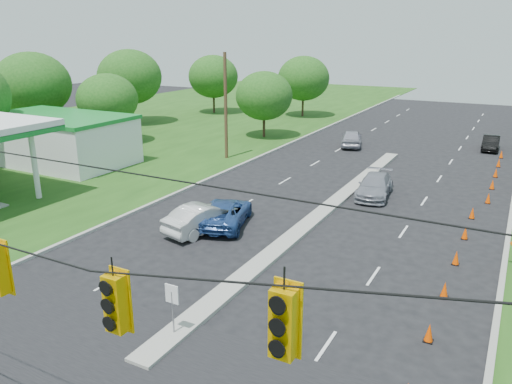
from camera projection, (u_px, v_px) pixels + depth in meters
The scene contains 26 objects.
curb_left at pixel (251, 162), 42.57m from camera, with size 0.25×110.00×0.16m, color gray.
median at pixel (324, 212), 30.45m from camera, with size 1.00×34.00×0.18m, color gray.
median_sign at pixel (172, 300), 17.41m from camera, with size 0.55×0.06×2.05m.
utility_pole_far_left at pixel (226, 107), 42.31m from camera, with size 0.28×0.28×9.00m, color #422D1C.
gas_station at pixel (43, 137), 39.72m from camera, with size 18.40×19.70×5.20m.
cone_2 at pixel (429, 333), 17.46m from camera, with size 0.32×0.32×0.70m, color #F94800.
cone_3 at pixel (445, 290), 20.40m from camera, with size 0.32×0.32×0.70m, color #F94800.
cone_4 at pixel (456, 258), 23.34m from camera, with size 0.32×0.32×0.70m, color #F94800.
cone_5 at pixel (465, 233), 26.28m from camera, with size 0.32×0.32×0.70m, color #F94800.
cone_6 at pixel (472, 213), 29.22m from camera, with size 0.32×0.32×0.70m, color #F94800.
cone_7 at pixel (488, 198), 31.89m from camera, with size 0.32×0.32×0.70m, color #F94800.
cone_8 at pixel (492, 184), 34.83m from camera, with size 0.32×0.32×0.70m, color #F94800.
cone_9 at pixel (496, 173), 37.77m from camera, with size 0.32×0.32×0.70m, color #F94800.
cone_10 at pixel (499, 163), 40.71m from camera, with size 0.32×0.32×0.70m, color #F94800.
cone_11 at pixel (501, 154), 43.65m from camera, with size 0.32×0.32×0.70m, color #F94800.
tree_2 at pixel (107, 100), 48.45m from camera, with size 5.88×5.88×6.86m.
tree_3 at pixel (130, 77), 59.19m from camera, with size 7.56×7.56×8.82m.
tree_4 at pixel (213, 77), 67.65m from camera, with size 6.72×6.72×7.84m.
tree_5 at pixel (264, 96), 51.43m from camera, with size 5.88×5.88×6.86m.
tree_6 at pixel (303, 78), 64.75m from camera, with size 6.72×6.72×7.84m.
tree_14 at pixel (32, 85), 50.01m from camera, with size 7.56×7.56×8.82m.
white_sedan at pixel (203, 218), 27.24m from camera, with size 1.65×4.74×1.56m, color #B7B7B7.
blue_pickup at pixel (225, 213), 28.17m from camera, with size 2.38×5.16×1.43m, color navy.
silver_car_far at pixel (375, 186), 33.21m from camera, with size 2.01×4.95×1.44m, color gray.
silver_car_oncoming at pixel (352, 138), 48.18m from camera, with size 1.89×4.69×1.60m, color #9594A2.
dark_car_receding at pixel (491, 143), 46.67m from camera, with size 1.45×4.14×1.37m, color black.
Camera 1 is at (9.91, -6.24, 10.29)m, focal length 35.00 mm.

